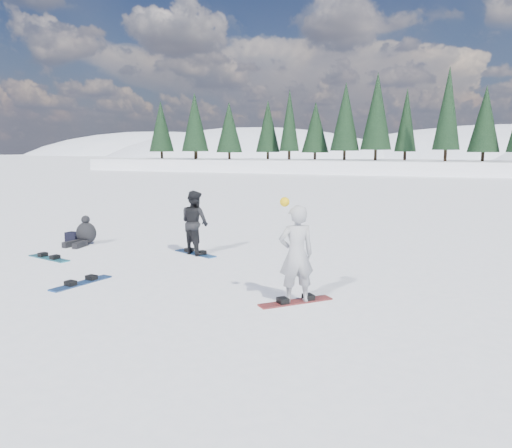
{
  "coord_description": "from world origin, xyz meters",
  "views": [
    {
      "loc": [
        3.49,
        -9.41,
        2.93
      ],
      "look_at": [
        -1.03,
        1.86,
        1.1
      ],
      "focal_mm": 35.0,
      "sensor_mm": 36.0,
      "label": 1
    }
  ],
  "objects_px": {
    "snowboarder_man": "(195,222)",
    "snowboard_loose_c": "(49,258)",
    "snowboarder_woman": "(296,254)",
    "seated_rider": "(85,233)",
    "snowboard_loose_a": "(81,283)",
    "gear_bag": "(73,237)"
  },
  "relations": [
    {
      "from": "snowboard_loose_a",
      "to": "seated_rider",
      "type": "bearing_deg",
      "value": 49.23
    },
    {
      "from": "gear_bag",
      "to": "snowboard_loose_a",
      "type": "bearing_deg",
      "value": -46.51
    },
    {
      "from": "snowboarder_man",
      "to": "seated_rider",
      "type": "height_order",
      "value": "snowboarder_man"
    },
    {
      "from": "snowboarder_woman",
      "to": "seated_rider",
      "type": "distance_m",
      "value": 8.48
    },
    {
      "from": "snowboarder_woman",
      "to": "snowboard_loose_a",
      "type": "bearing_deg",
      "value": -30.08
    },
    {
      "from": "seated_rider",
      "to": "snowboard_loose_a",
      "type": "xyz_separation_m",
      "value": [
        3.04,
        -3.68,
        -0.33
      ]
    },
    {
      "from": "snowboarder_woman",
      "to": "seated_rider",
      "type": "bearing_deg",
      "value": -57.95
    },
    {
      "from": "snowboarder_woman",
      "to": "snowboarder_man",
      "type": "height_order",
      "value": "snowboarder_woman"
    },
    {
      "from": "snowboarder_man",
      "to": "snowboard_loose_a",
      "type": "relative_size",
      "value": 1.2
    },
    {
      "from": "seated_rider",
      "to": "gear_bag",
      "type": "distance_m",
      "value": 0.77
    },
    {
      "from": "snowboarder_woman",
      "to": "seated_rider",
      "type": "height_order",
      "value": "snowboarder_woman"
    },
    {
      "from": "seated_rider",
      "to": "gear_bag",
      "type": "bearing_deg",
      "value": 158.84
    },
    {
      "from": "snowboarder_man",
      "to": "seated_rider",
      "type": "relative_size",
      "value": 1.68
    },
    {
      "from": "seated_rider",
      "to": "gear_bag",
      "type": "xyz_separation_m",
      "value": [
        -0.7,
        0.26,
        -0.2
      ]
    },
    {
      "from": "snowboarder_woman",
      "to": "snowboarder_man",
      "type": "distance_m",
      "value": 5.14
    },
    {
      "from": "snowboarder_man",
      "to": "gear_bag",
      "type": "height_order",
      "value": "snowboarder_man"
    },
    {
      "from": "seated_rider",
      "to": "gear_bag",
      "type": "height_order",
      "value": "seated_rider"
    },
    {
      "from": "snowboarder_man",
      "to": "snowboard_loose_c",
      "type": "relative_size",
      "value": 1.2
    },
    {
      "from": "snowboarder_man",
      "to": "snowboard_loose_c",
      "type": "xyz_separation_m",
      "value": [
        -3.37,
        -2.02,
        -0.88
      ]
    },
    {
      "from": "snowboarder_man",
      "to": "seated_rider",
      "type": "xyz_separation_m",
      "value": [
        -3.84,
        -0.03,
        -0.55
      ]
    },
    {
      "from": "seated_rider",
      "to": "snowboard_loose_a",
      "type": "relative_size",
      "value": 0.71
    },
    {
      "from": "snowboarder_woman",
      "to": "snowboard_loose_c",
      "type": "bearing_deg",
      "value": -45.11
    }
  ]
}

